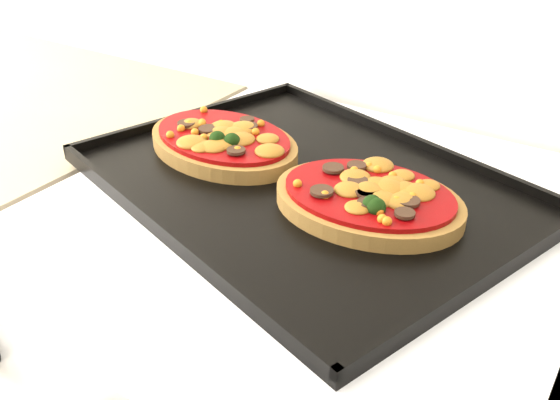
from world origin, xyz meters
The scene contains 3 objects.
baking_tray centered at (-0.01, 1.72, 0.92)m, with size 0.51×0.38×0.02m, color black.
pizza_left centered at (-0.14, 1.74, 0.94)m, with size 0.22×0.15×0.03m, color olive, non-canonical shape.
pizza_right centered at (0.08, 1.70, 0.94)m, with size 0.21×0.16×0.03m, color olive, non-canonical shape.
Camera 1 is at (0.33, 1.16, 1.28)m, focal length 40.00 mm.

